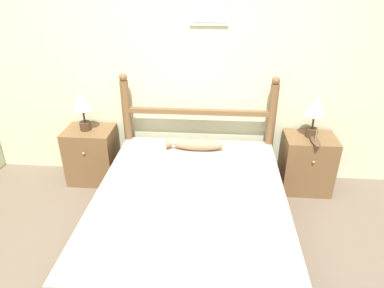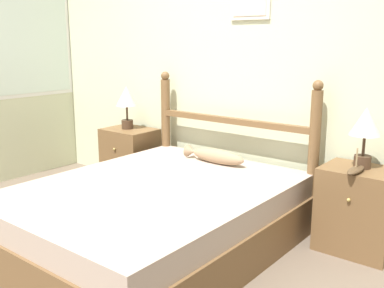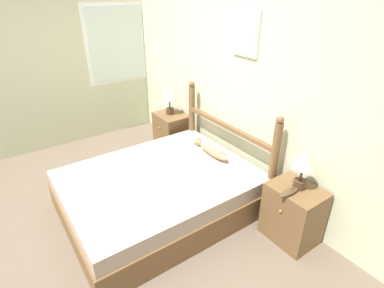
{
  "view_description": "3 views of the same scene",
  "coord_description": "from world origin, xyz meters",
  "px_view_note": "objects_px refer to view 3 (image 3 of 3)",
  "views": [
    {
      "loc": [
        0.4,
        -1.65,
        2.07
      ],
      "look_at": [
        0.18,
        1.12,
        0.65
      ],
      "focal_mm": 32.0,
      "sensor_mm": 36.0,
      "label": 1
    },
    {
      "loc": [
        2.27,
        -1.54,
        1.44
      ],
      "look_at": [
        0.26,
        0.98,
        0.7
      ],
      "focal_mm": 42.0,
      "sensor_mm": 36.0,
      "label": 2
    },
    {
      "loc": [
        2.64,
        -0.64,
        2.25
      ],
      "look_at": [
        0.22,
        1.06,
        0.72
      ],
      "focal_mm": 28.0,
      "sensor_mm": 36.0,
      "label": 3
    }
  ],
  "objects_px": {
    "nightstand_right": "(293,214)",
    "table_lamp_right": "(304,161)",
    "bed": "(160,192)",
    "model_boat": "(290,192)",
    "nightstand_left": "(172,132)",
    "table_lamp_left": "(169,95)",
    "fish_pillow": "(212,150)"
  },
  "relations": [
    {
      "from": "nightstand_right",
      "to": "fish_pillow",
      "type": "distance_m",
      "value": 1.17
    },
    {
      "from": "nightstand_left",
      "to": "model_boat",
      "type": "relative_size",
      "value": 2.41
    },
    {
      "from": "table_lamp_left",
      "to": "table_lamp_right",
      "type": "relative_size",
      "value": 1.0
    },
    {
      "from": "nightstand_right",
      "to": "fish_pillow",
      "type": "xyz_separation_m",
      "value": [
        -1.15,
        -0.11,
        0.23
      ]
    },
    {
      "from": "nightstand_left",
      "to": "model_boat",
      "type": "distance_m",
      "value": 2.29
    },
    {
      "from": "bed",
      "to": "fish_pillow",
      "type": "distance_m",
      "value": 0.8
    },
    {
      "from": "nightstand_right",
      "to": "model_boat",
      "type": "relative_size",
      "value": 2.41
    },
    {
      "from": "bed",
      "to": "model_boat",
      "type": "height_order",
      "value": "model_boat"
    },
    {
      "from": "bed",
      "to": "nightstand_right",
      "type": "xyz_separation_m",
      "value": [
        1.13,
        0.85,
        0.07
      ]
    },
    {
      "from": "bed",
      "to": "fish_pillow",
      "type": "relative_size",
      "value": 3.53
    },
    {
      "from": "table_lamp_right",
      "to": "nightstand_right",
      "type": "bearing_deg",
      "value": -82.54
    },
    {
      "from": "table_lamp_right",
      "to": "model_boat",
      "type": "height_order",
      "value": "table_lamp_right"
    },
    {
      "from": "model_boat",
      "to": "fish_pillow",
      "type": "xyz_separation_m",
      "value": [
        -1.15,
        0.01,
        -0.09
      ]
    },
    {
      "from": "nightstand_right",
      "to": "fish_pillow",
      "type": "bearing_deg",
      "value": -174.31
    },
    {
      "from": "table_lamp_right",
      "to": "table_lamp_left",
      "type": "bearing_deg",
      "value": -179.52
    },
    {
      "from": "bed",
      "to": "nightstand_left",
      "type": "xyz_separation_m",
      "value": [
        -1.13,
        0.85,
        0.07
      ]
    },
    {
      "from": "nightstand_left",
      "to": "fish_pillow",
      "type": "relative_size",
      "value": 1.05
    },
    {
      "from": "bed",
      "to": "table_lamp_left",
      "type": "xyz_separation_m",
      "value": [
        -1.16,
        0.85,
        0.66
      ]
    },
    {
      "from": "table_lamp_right",
      "to": "bed",
      "type": "bearing_deg",
      "value": -142.36
    },
    {
      "from": "table_lamp_left",
      "to": "model_boat",
      "type": "distance_m",
      "value": 2.31
    },
    {
      "from": "table_lamp_right",
      "to": "fish_pillow",
      "type": "bearing_deg",
      "value": -173.39
    },
    {
      "from": "nightstand_right",
      "to": "table_lamp_left",
      "type": "distance_m",
      "value": 2.36
    },
    {
      "from": "nightstand_right",
      "to": "fish_pillow",
      "type": "height_order",
      "value": "nightstand_right"
    },
    {
      "from": "nightstand_right",
      "to": "table_lamp_left",
      "type": "bearing_deg",
      "value": -179.98
    },
    {
      "from": "table_lamp_left",
      "to": "fish_pillow",
      "type": "relative_size",
      "value": 0.74
    },
    {
      "from": "nightstand_right",
      "to": "table_lamp_right",
      "type": "xyz_separation_m",
      "value": [
        -0.0,
        0.02,
        0.59
      ]
    },
    {
      "from": "table_lamp_right",
      "to": "fish_pillow",
      "type": "xyz_separation_m",
      "value": [
        -1.14,
        -0.13,
        -0.36
      ]
    },
    {
      "from": "fish_pillow",
      "to": "nightstand_right",
      "type": "bearing_deg",
      "value": 5.69
    },
    {
      "from": "nightstand_left",
      "to": "table_lamp_left",
      "type": "distance_m",
      "value": 0.59
    },
    {
      "from": "bed",
      "to": "model_boat",
      "type": "bearing_deg",
      "value": 32.68
    },
    {
      "from": "table_lamp_left",
      "to": "bed",
      "type": "bearing_deg",
      "value": -36.38
    },
    {
      "from": "bed",
      "to": "model_boat",
      "type": "relative_size",
      "value": 8.08
    }
  ]
}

